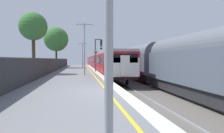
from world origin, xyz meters
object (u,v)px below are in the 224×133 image
at_px(signal_gantry, 97,51).
at_px(background_tree_left, 34,28).
at_px(speed_limit_sign, 96,58).
at_px(platform_lamp_far, 83,53).
at_px(platform_lamp_mid, 84,45).
at_px(background_tree_centre, 56,40).
at_px(commuter_train_at_platform, 98,61).
at_px(freight_train_adjacent_track, 159,62).

bearing_deg(signal_gantry, background_tree_left, -147.98).
xyz_separation_m(speed_limit_sign, platform_lamp_far, (-1.58, 14.88, 1.10)).
relative_size(platform_lamp_mid, background_tree_left, 0.78).
bearing_deg(speed_limit_sign, background_tree_centre, 114.09).
relative_size(commuter_train_at_platform, background_tree_centre, 7.36).
relative_size(background_tree_left, background_tree_centre, 0.88).
bearing_deg(freight_train_adjacent_track, platform_lamp_mid, 160.67).
height_order(speed_limit_sign, platform_lamp_mid, platform_lamp_mid).
height_order(freight_train_adjacent_track, signal_gantry, signal_gantry).
height_order(signal_gantry, platform_lamp_mid, platform_lamp_mid).
bearing_deg(background_tree_centre, signal_gantry, -60.92).
distance_m(platform_lamp_mid, background_tree_left, 6.68).
distance_m(platform_lamp_far, background_tree_centre, 5.78).
bearing_deg(background_tree_left, platform_lamp_far, 71.72).
bearing_deg(speed_limit_sign, platform_lamp_far, 96.05).
relative_size(speed_limit_sign, platform_lamp_far, 0.60).
distance_m(signal_gantry, background_tree_left, 9.45).
relative_size(commuter_train_at_platform, freight_train_adjacent_track, 1.96).
bearing_deg(platform_lamp_mid, platform_lamp_far, 90.00).
bearing_deg(freight_train_adjacent_track, signal_gantry, 118.46).
distance_m(platform_lamp_mid, platform_lamp_far, 20.10).
bearing_deg(freight_train_adjacent_track, speed_limit_sign, 126.79).
bearing_deg(background_tree_left, freight_train_adjacent_track, -21.68).
bearing_deg(platform_lamp_mid, signal_gantry, 75.27).
relative_size(platform_lamp_far, background_tree_left, 0.69).
bearing_deg(freight_train_adjacent_track, background_tree_left, 158.32).
relative_size(signal_gantry, platform_lamp_mid, 0.83).
bearing_deg(platform_lamp_mid, background_tree_centre, 104.27).
bearing_deg(commuter_train_at_platform, background_tree_left, -112.77).
height_order(signal_gantry, background_tree_left, background_tree_left).
distance_m(speed_limit_sign, background_tree_left, 8.54).
bearing_deg(background_tree_centre, commuter_train_at_platform, 26.37).
xyz_separation_m(signal_gantry, platform_lamp_far, (-1.96, 12.63, 0.06)).
height_order(platform_lamp_mid, background_tree_left, background_tree_left).
bearing_deg(commuter_train_at_platform, background_tree_centre, -153.63).
xyz_separation_m(freight_train_adjacent_track, background_tree_centre, (-12.58, 22.88, 4.12)).
bearing_deg(platform_lamp_mid, background_tree_left, 155.42).
xyz_separation_m(commuter_train_at_platform, platform_lamp_far, (-3.42, -4.43, 1.70)).
bearing_deg(speed_limit_sign, signal_gantry, 80.28).
height_order(commuter_train_at_platform, platform_lamp_far, platform_lamp_far).
bearing_deg(freight_train_adjacent_track, platform_lamp_far, 108.12).
bearing_deg(background_tree_left, signal_gantry, 32.02).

